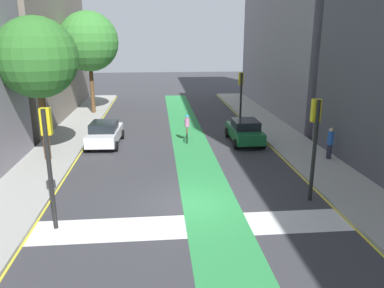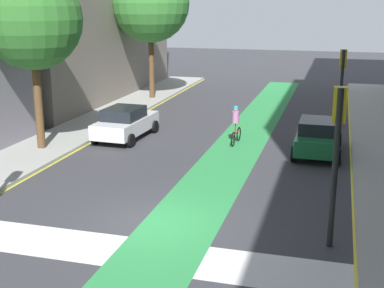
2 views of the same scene
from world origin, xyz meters
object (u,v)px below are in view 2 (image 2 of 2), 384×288
(cyclist_in_lane, at_px, (236,124))
(street_tree_near, at_px, (32,20))
(traffic_signal_far_right, at_px, (342,74))
(car_green_right_far, at_px, (318,136))
(street_tree_far, at_px, (150,3))
(car_white_left_far, at_px, (125,122))
(traffic_signal_near_right, at_px, (337,137))

(cyclist_in_lane, height_order, street_tree_near, street_tree_near)
(traffic_signal_far_right, height_order, cyclist_in_lane, traffic_signal_far_right)
(traffic_signal_far_right, xyz_separation_m, car_green_right_far, (-0.86, -5.36, -2.10))
(street_tree_far, bearing_deg, car_green_right_far, -42.58)
(car_white_left_far, xyz_separation_m, street_tree_near, (-2.81, -3.09, 4.96))
(street_tree_near, bearing_deg, cyclist_in_lane, 23.13)
(car_white_left_far, xyz_separation_m, street_tree_far, (-2.34, 10.35, 5.59))
(car_green_right_far, bearing_deg, street_tree_near, -166.75)
(car_white_left_far, relative_size, cyclist_in_lane, 2.31)
(traffic_signal_near_right, xyz_separation_m, traffic_signal_far_right, (0.09, 14.49, -0.18))
(traffic_signal_far_right, relative_size, street_tree_far, 0.47)
(car_white_left_far, distance_m, cyclist_in_lane, 5.42)
(traffic_signal_far_right, bearing_deg, car_green_right_far, -99.06)
(street_tree_far, bearing_deg, traffic_signal_near_right, -58.05)
(car_white_left_far, bearing_deg, street_tree_far, 102.75)
(traffic_signal_far_right, xyz_separation_m, street_tree_near, (-12.86, -8.19, 2.86))
(traffic_signal_near_right, relative_size, car_green_right_far, 1.05)
(traffic_signal_far_right, distance_m, cyclist_in_lane, 6.89)
(traffic_signal_far_right, bearing_deg, street_tree_far, 157.07)
(traffic_signal_near_right, distance_m, street_tree_near, 14.49)
(traffic_signal_near_right, xyz_separation_m, street_tree_near, (-12.77, 6.30, 2.68))
(car_green_right_far, bearing_deg, traffic_signal_near_right, -85.22)
(car_white_left_far, distance_m, street_tree_near, 6.48)
(traffic_signal_near_right, bearing_deg, car_white_left_far, 136.72)
(traffic_signal_near_right, height_order, car_white_left_far, traffic_signal_near_right)
(street_tree_near, bearing_deg, traffic_signal_far_right, 32.49)
(cyclist_in_lane, relative_size, street_tree_far, 0.21)
(car_green_right_far, bearing_deg, car_white_left_far, 178.40)
(traffic_signal_far_right, bearing_deg, street_tree_near, -147.51)
(traffic_signal_near_right, bearing_deg, car_green_right_far, 94.78)
(car_white_left_far, bearing_deg, car_green_right_far, -1.60)
(cyclist_in_lane, bearing_deg, street_tree_far, 127.93)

